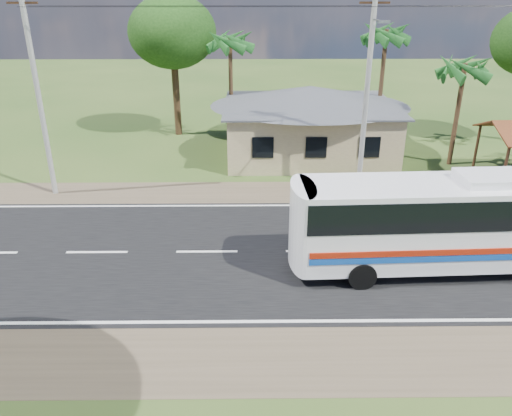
{
  "coord_description": "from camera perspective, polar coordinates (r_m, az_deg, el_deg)",
  "views": [
    {
      "loc": [
        -2.67,
        -17.98,
        9.94
      ],
      "look_at": [
        -2.47,
        1.0,
        1.53
      ],
      "focal_mm": 35.0,
      "sensor_mm": 36.0,
      "label": 1
    }
  ],
  "objects": [
    {
      "name": "ground",
      "position": [
        20.72,
        6.91,
        -4.96
      ],
      "size": [
        120.0,
        120.0,
        0.0
      ],
      "primitive_type": "plane",
      "color": "#274317",
      "rests_on": "ground"
    },
    {
      "name": "palm_mid",
      "position": [
        34.69,
        14.65,
        18.6
      ],
      "size": [
        2.8,
        2.8,
        8.2
      ],
      "color": "#47301E",
      "rests_on": "ground"
    },
    {
      "name": "palm_near",
      "position": [
        31.71,
        22.73,
        14.48
      ],
      "size": [
        2.8,
        2.8,
        6.7
      ],
      "color": "#47301E",
      "rests_on": "ground"
    },
    {
      "name": "coach_bus",
      "position": [
        20.0,
        23.02,
        -0.89
      ],
      "size": [
        12.48,
        3.17,
        3.84
      ],
      "rotation": [
        0.0,
        0.0,
        0.04
      ],
      "color": "white",
      "rests_on": "ground"
    },
    {
      "name": "motorcycle",
      "position": [
        26.93,
        22.56,
        1.47
      ],
      "size": [
        1.98,
        1.01,
        0.99
      ],
      "primitive_type": "imported",
      "rotation": [
        0.0,
        0.0,
        1.76
      ],
      "color": "black",
      "rests_on": "ground"
    },
    {
      "name": "palm_far",
      "position": [
        34.16,
        -2.98,
        18.4
      ],
      "size": [
        2.8,
        2.8,
        7.7
      ],
      "color": "#47301E",
      "rests_on": "ground"
    },
    {
      "name": "utility_poles",
      "position": [
        25.38,
        11.91,
        13.96
      ],
      "size": [
        32.8,
        2.22,
        11.0
      ],
      "color": "#9E9E99",
      "rests_on": "ground"
    },
    {
      "name": "tree_behind_house",
      "position": [
        36.48,
        -9.53,
        19.17
      ],
      "size": [
        6.0,
        6.0,
        9.61
      ],
      "color": "#47301E",
      "rests_on": "ground"
    },
    {
      "name": "house",
      "position": [
        32.03,
        6.1,
        10.61
      ],
      "size": [
        12.4,
        10.0,
        5.0
      ],
      "color": "#C7B484",
      "rests_on": "ground"
    },
    {
      "name": "road",
      "position": [
        20.71,
        6.91,
        -4.93
      ],
      "size": [
        120.0,
        16.0,
        0.03
      ],
      "color": "black",
      "rests_on": "ground"
    }
  ]
}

